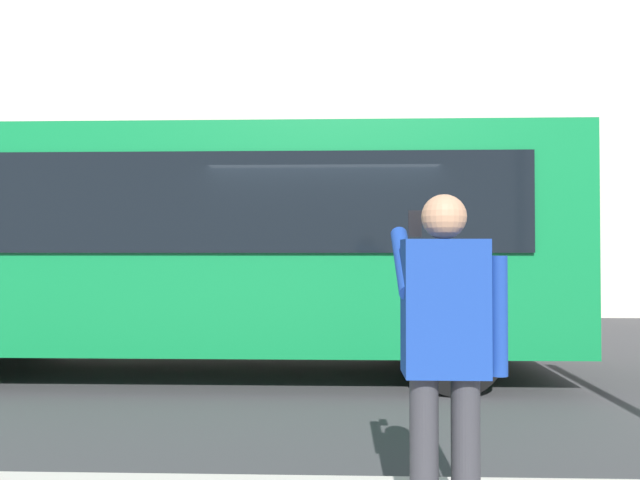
{
  "coord_description": "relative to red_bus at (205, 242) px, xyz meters",
  "views": [
    {
      "loc": [
        -0.15,
        7.14,
        1.58
      ],
      "look_at": [
        0.08,
        -0.45,
        1.71
      ],
      "focal_mm": 32.09,
      "sensor_mm": 36.0,
      "label": 1
    }
  ],
  "objects": [
    {
      "name": "red_bus",
      "position": [
        0.0,
        0.0,
        0.0
      ],
      "size": [
        9.05,
        2.54,
        3.08
      ],
      "color": "#0F7238",
      "rests_on": "ground_plane"
    },
    {
      "name": "ground_plane",
      "position": [
        -1.58,
        0.25,
        -1.68
      ],
      "size": [
        60.0,
        60.0,
        0.0
      ],
      "primitive_type": "plane",
      "color": "#38383A"
    },
    {
      "name": "building_facade_far",
      "position": [
        -1.59,
        -6.54,
        4.3
      ],
      "size": [
        28.0,
        1.55,
        12.0
      ],
      "color": "beige",
      "rests_on": "ground_plane"
    },
    {
      "name": "pedestrian_photographer",
      "position": [
        -2.25,
        4.59,
        -0.54
      ],
      "size": [
        0.53,
        0.52,
        1.7
      ],
      "color": "#2D2D33",
      "rests_on": "sidewalk_curb"
    }
  ]
}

